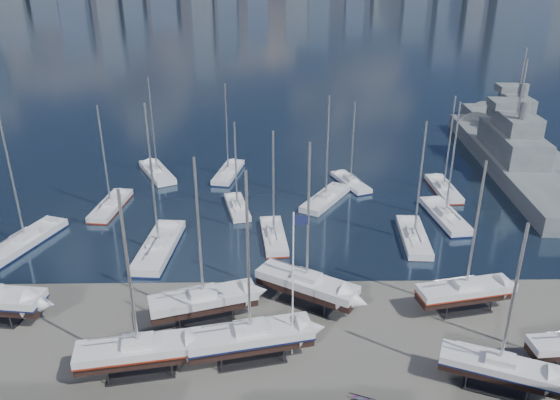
{
  "coord_description": "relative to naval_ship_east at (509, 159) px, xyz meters",
  "views": [
    {
      "loc": [
        -1.26,
        -46.29,
        29.37
      ],
      "look_at": [
        -0.41,
        8.0,
        5.37
      ],
      "focal_mm": 35.0,
      "sensor_mm": 36.0,
      "label": 1
    }
  ],
  "objects": [
    {
      "name": "sailboat_moored_5",
      "position": [
        -42.54,
        -2.08,
        -1.36
      ],
      "size": [
        4.44,
        9.87,
        14.26
      ],
      "rotation": [
        0.0,
        0.0,
        1.38
      ],
      "color": "black",
      "rests_on": "water"
    },
    {
      "name": "sailboat_cradle_1",
      "position": [
        -46.31,
        -44.16,
        0.38
      ],
      "size": [
        9.81,
        4.23,
        15.4
      ],
      "rotation": [
        0.0,
        0.0,
        0.17
      ],
      "color": "#2D2D33",
      "rests_on": "ground"
    },
    {
      "name": "sailboat_cradle_6",
      "position": [
        -18.71,
        -36.3,
        0.33
      ],
      "size": [
        9.19,
        4.22,
        14.46
      ],
      "rotation": [
        0.0,
        0.0,
        0.2
      ],
      "color": "#2D2D33",
      "rests_on": "ground"
    },
    {
      "name": "sailboat_moored_9",
      "position": [
        -20.0,
        -22.93,
        -1.34
      ],
      "size": [
        3.43,
        9.89,
        14.66
      ],
      "rotation": [
        0.0,
        0.0,
        1.5
      ],
      "color": "black",
      "rests_on": "water"
    },
    {
      "name": "naval_ship_east",
      "position": [
        0.0,
        0.0,
        0.0
      ],
      "size": [
        10.1,
        45.79,
        18.09
      ],
      "rotation": [
        0.0,
        0.0,
        1.51
      ],
      "color": "slate",
      "rests_on": "water"
    },
    {
      "name": "sailboat_cradle_4",
      "position": [
        -32.97,
        -35.07,
        0.4
      ],
      "size": [
        9.56,
        7.39,
        15.71
      ],
      "rotation": [
        0.0,
        0.0,
        -0.56
      ],
      "color": "#2D2D33",
      "rests_on": "ground"
    },
    {
      "name": "ground",
      "position": [
        -34.82,
        -41.36,
        -1.66
      ],
      "size": [
        1400.0,
        1400.0,
        0.0
      ],
      "primitive_type": "plane",
      "color": "#605E59",
      "rests_on": "ground"
    },
    {
      "name": "sailboat_moored_11",
      "position": [
        -12.47,
        -8.73,
        -1.36
      ],
      "size": [
        2.92,
        9.42,
        13.97
      ],
      "rotation": [
        0.0,
        0.0,
        1.6
      ],
      "color": "black",
      "rests_on": "water"
    },
    {
      "name": "sailboat_cradle_2",
      "position": [
        -42.15,
        -37.48,
        0.38
      ],
      "size": [
        9.69,
        5.3,
        15.3
      ],
      "rotation": [
        0.0,
        0.0,
        0.31
      ],
      "color": "#2D2D33",
      "rests_on": "ground"
    },
    {
      "name": "flagpole",
      "position": [
        -34.45,
        -42.15,
        5.7
      ],
      "size": [
        1.12,
        0.12,
        12.71
      ],
      "color": "white",
      "rests_on": "ground"
    },
    {
      "name": "sailboat_moored_4",
      "position": [
        -40.55,
        -14.33,
        -1.34
      ],
      "size": [
        3.91,
        8.34,
        12.16
      ],
      "rotation": [
        0.0,
        0.0,
        1.78
      ],
      "color": "black",
      "rests_on": "water"
    },
    {
      "name": "naval_ship_west",
      "position": [
        5.69,
        13.29,
        0.0
      ],
      "size": [
        7.69,
        39.11,
        17.5
      ],
      "rotation": [
        0.0,
        0.0,
        1.53
      ],
      "color": "slate",
      "rests_on": "water"
    },
    {
      "name": "sailboat_moored_0",
      "position": [
        -63.77,
        -23.23,
        -1.36
      ],
      "size": [
        6.49,
        11.28,
        16.27
      ],
      "rotation": [
        0.0,
        0.0,
        1.23
      ],
      "color": "black",
      "rests_on": "water"
    },
    {
      "name": "sailboat_moored_10",
      "position": [
        -14.84,
        -17.5,
        -1.36
      ],
      "size": [
        4.08,
        10.56,
        15.39
      ],
      "rotation": [
        0.0,
        0.0,
        1.69
      ],
      "color": "black",
      "rests_on": "water"
    },
    {
      "name": "sailboat_moored_6",
      "position": [
        -35.94,
        -22.36,
        -1.36
      ],
      "size": [
        3.35,
        9.21,
        13.48
      ],
      "rotation": [
        0.0,
        0.0,
        1.66
      ],
      "color": "black",
      "rests_on": "water"
    },
    {
      "name": "sailboat_cradle_5",
      "position": [
        -19.53,
        -46.32,
        0.29
      ],
      "size": [
        8.67,
        5.44,
        13.78
      ],
      "rotation": [
        0.0,
        0.0,
        -0.4
      ],
      "color": "#2D2D33",
      "rests_on": "ground"
    },
    {
      "name": "sailboat_cradle_3",
      "position": [
        -37.88,
        -42.66,
        0.41
      ],
      "size": [
        10.37,
        4.87,
        16.15
      ],
      "rotation": [
        0.0,
        0.0,
        0.22
      ],
      "color": "#2D2D33",
      "rests_on": "ground"
    },
    {
      "name": "sailboat_moored_7",
      "position": [
        -29.03,
        -11.95,
        -1.34
      ],
      "size": [
        7.49,
        9.84,
        14.86
      ],
      "rotation": [
        0.0,
        0.0,
        1.02
      ],
      "color": "black",
      "rests_on": "water"
    },
    {
      "name": "sailboat_moored_1",
      "position": [
        -56.81,
        -13.68,
        -1.36
      ],
      "size": [
        3.67,
        9.7,
        14.16
      ],
      "rotation": [
        0.0,
        0.0,
        1.46
      ],
      "color": "black",
      "rests_on": "water"
    },
    {
      "name": "water",
      "position": [
        -34.82,
        268.64,
        -1.81
      ],
      "size": [
        1400.0,
        600.0,
        0.4
      ],
      "primitive_type": "cube",
      "color": "#1B273E",
      "rests_on": "ground"
    },
    {
      "name": "sailboat_moored_2",
      "position": [
        -53.1,
        -1.93,
        -1.34
      ],
      "size": [
        7.07,
        10.27,
        15.22
      ],
      "rotation": [
        0.0,
        0.0,
        2.04
      ],
      "color": "black",
      "rests_on": "water"
    },
    {
      "name": "sailboat_moored_3",
      "position": [
        -48.5,
        -24.99,
        -1.35
      ],
      "size": [
        4.22,
        11.82,
        17.32
      ],
      "rotation": [
        0.0,
        0.0,
        1.49
      ],
      "color": "black",
      "rests_on": "water"
    },
    {
      "name": "sailboat_moored_8",
      "position": [
        -24.94,
        -6.09,
        -1.36
      ],
      "size": [
        5.13,
        8.64,
        12.49
      ],
      "rotation": [
        0.0,
        0.0,
        1.93
      ],
      "color": "black",
      "rests_on": "water"
    }
  ]
}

